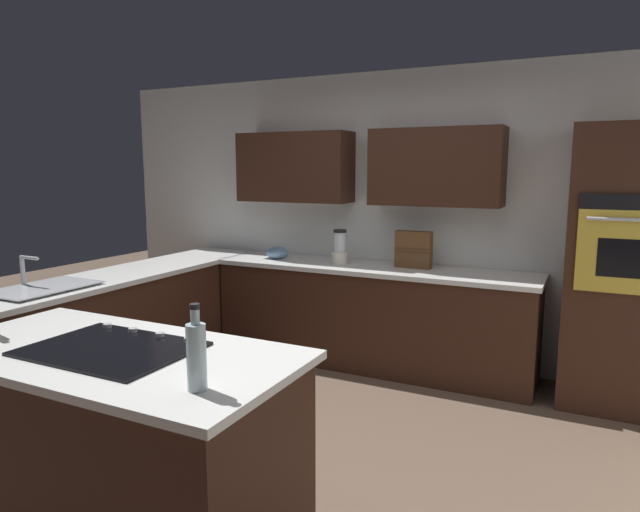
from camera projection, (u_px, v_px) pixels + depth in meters
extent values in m
plane|color=brown|center=(284.00, 454.00, 3.42)|extent=(14.00, 14.00, 0.00)
cube|color=silver|center=(397.00, 217.00, 5.08)|extent=(6.00, 0.10, 2.60)
cube|color=#381E14|center=(436.00, 167.00, 4.64)|extent=(1.10, 0.34, 0.64)
cube|color=#381E14|center=(295.00, 167.00, 5.23)|extent=(1.10, 0.34, 0.64)
cube|color=#381E14|center=(371.00, 318.00, 4.92)|extent=(2.80, 0.60, 0.86)
cube|color=silver|center=(372.00, 268.00, 4.85)|extent=(2.84, 0.64, 0.04)
cube|color=#381E14|center=(128.00, 327.00, 4.64)|extent=(0.60, 2.90, 0.86)
cube|color=silver|center=(125.00, 274.00, 4.57)|extent=(0.64, 2.94, 0.04)
cube|color=#381E14|center=(117.00, 444.00, 2.67)|extent=(1.73, 0.82, 0.86)
cube|color=silver|center=(111.00, 354.00, 2.60)|extent=(1.81, 0.90, 0.04)
cube|color=#381E14|center=(627.00, 270.00, 3.97)|extent=(0.80, 0.60, 2.05)
cube|color=gold|center=(631.00, 253.00, 3.67)|extent=(0.66, 0.03, 0.56)
cube|color=black|center=(630.00, 259.00, 3.66)|extent=(0.40, 0.01, 0.26)
cube|color=black|center=(635.00, 203.00, 3.62)|extent=(0.66, 0.02, 0.11)
cylinder|color=silver|center=(634.00, 220.00, 3.60)|extent=(0.56, 0.02, 0.02)
cube|color=#515456|center=(64.00, 284.00, 4.04)|extent=(0.40, 0.30, 0.02)
cube|color=#515456|center=(21.00, 294.00, 3.74)|extent=(0.40, 0.30, 0.02)
cube|color=#B7BABF|center=(43.00, 287.00, 3.89)|extent=(0.46, 0.70, 0.01)
cylinder|color=#B7BABF|center=(23.00, 272.00, 3.96)|extent=(0.03, 0.03, 0.22)
cylinder|color=#B7BABF|center=(29.00, 258.00, 3.91)|extent=(0.18, 0.02, 0.02)
cube|color=black|center=(111.00, 349.00, 2.60)|extent=(0.76, 0.56, 0.01)
cylinder|color=#B2B2B7|center=(188.00, 339.00, 2.68)|extent=(0.04, 0.04, 0.02)
cylinder|color=#B2B2B7|center=(160.00, 335.00, 2.76)|extent=(0.04, 0.04, 0.02)
cylinder|color=#B2B2B7|center=(133.00, 330.00, 2.84)|extent=(0.04, 0.04, 0.02)
cylinder|color=#B2B2B7|center=(107.00, 326.00, 2.92)|extent=(0.04, 0.04, 0.02)
cylinder|color=beige|center=(340.00, 258.00, 4.96)|extent=(0.15, 0.15, 0.11)
cylinder|color=silver|center=(340.00, 242.00, 4.94)|extent=(0.11, 0.11, 0.17)
cylinder|color=black|center=(340.00, 231.00, 4.92)|extent=(0.12, 0.12, 0.03)
ellipsoid|color=#668CB2|center=(277.00, 253.00, 5.24)|extent=(0.21, 0.21, 0.11)
cube|color=brown|center=(414.00, 250.00, 4.74)|extent=(0.31, 0.10, 0.32)
cube|color=brown|center=(412.00, 250.00, 4.69)|extent=(0.29, 0.02, 0.02)
cylinder|color=silver|center=(197.00, 357.00, 2.11)|extent=(0.08, 0.08, 0.26)
cylinder|color=silver|center=(195.00, 317.00, 2.08)|extent=(0.03, 0.03, 0.06)
cylinder|color=black|center=(195.00, 306.00, 2.08)|extent=(0.04, 0.04, 0.02)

